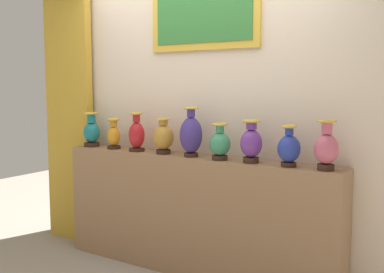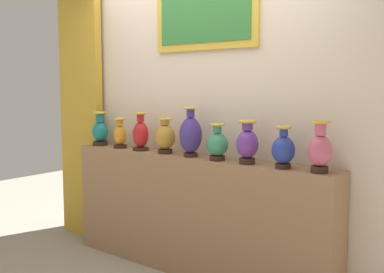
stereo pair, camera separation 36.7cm
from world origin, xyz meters
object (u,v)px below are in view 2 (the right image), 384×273
vase_teal (100,131)px  vase_ochre (165,137)px  vase_cobalt (283,149)px  vase_amber (120,134)px  vase_indigo (191,135)px  vase_rose (320,150)px  vase_crimson (141,134)px  vase_jade (217,144)px  vase_violet (247,143)px

vase_teal → vase_ochre: size_ratio=1.08×
vase_teal → vase_cobalt: 2.01m
vase_amber → vase_indigo: size_ratio=0.70×
vase_amber → vase_rose: size_ratio=0.82×
vase_amber → vase_rose: (1.98, -0.02, 0.03)m
vase_cobalt → vase_teal: bearing=178.9°
vase_crimson → vase_teal: bearing=178.8°
vase_teal → vase_indigo: vase_indigo is taller
vase_ochre → vase_rose: (1.41, -0.02, 0.01)m
vase_jade → vase_amber: bearing=178.6°
vase_teal → vase_violet: 1.71m
vase_ochre → vase_cobalt: vase_ochre is taller
vase_jade → vase_violet: bearing=1.9°
vase_crimson → vase_violet: (1.14, -0.02, 0.01)m
vase_violet → vase_crimson: bearing=179.1°
vase_amber → vase_rose: 1.98m
vase_crimson → vase_violet: bearing=-0.9°
vase_amber → vase_violet: (1.41, -0.02, 0.03)m
vase_ochre → vase_teal: bearing=179.0°
vase_crimson → vase_rose: 1.71m
vase_teal → vase_jade: bearing=-1.6°
vase_teal → vase_rose: 2.28m
vase_indigo → vase_jade: 0.29m
vase_teal → vase_ochre: 0.87m
vase_amber → vase_cobalt: vase_cobalt is taller
vase_ochre → vase_cobalt: bearing=-1.2°
vase_indigo → vase_violet: (0.55, -0.01, -0.03)m
vase_indigo → vase_cobalt: 0.85m
vase_amber → vase_violet: size_ratio=0.87×
vase_crimson → vase_rose: vase_rose is taller
vase_ochre → vase_indigo: (0.29, -0.01, 0.04)m
vase_cobalt → vase_indigo: bearing=178.9°
vase_teal → vase_crimson: vase_crimson is taller
vase_indigo → vase_ochre: bearing=178.6°
vase_ochre → vase_violet: 0.84m
vase_rose → vase_violet: bearing=179.7°
vase_violet → vase_ochre: bearing=179.0°
vase_crimson → vase_indigo: bearing=-0.9°
vase_crimson → vase_jade: size_ratio=1.19×
vase_cobalt → vase_rose: 0.27m
vase_jade → vase_violet: 0.27m
vase_amber → vase_indigo: 0.86m
vase_teal → vase_cobalt: bearing=-1.1°
vase_violet → vase_cobalt: (0.30, -0.01, -0.02)m
vase_jade → vase_cobalt: (0.57, 0.00, 0.01)m
vase_teal → vase_rose: (2.28, -0.03, 0.01)m
vase_crimson → vase_ochre: size_ratio=1.14×
vase_amber → vase_indigo: bearing=-0.7°
vase_crimson → vase_jade: bearing=-1.8°
vase_amber → vase_crimson: 0.28m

